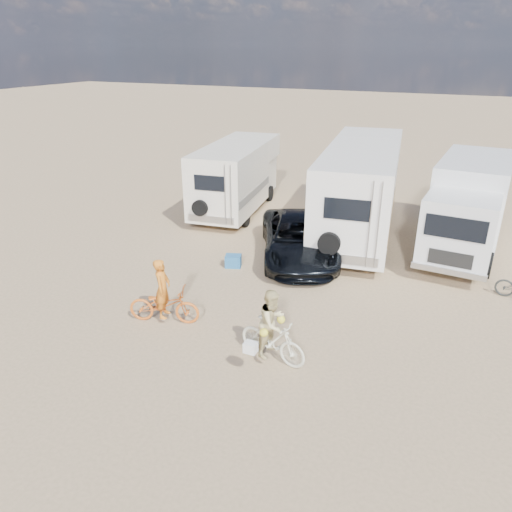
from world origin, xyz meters
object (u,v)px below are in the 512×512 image
at_px(rv_left, 236,178).
at_px(crate, 308,260).
at_px(rider_man, 163,294).
at_px(rider_woman, 273,329).
at_px(box_truck, 467,208).
at_px(dark_suv, 298,238).
at_px(bike_woman, 272,340).
at_px(cooler, 233,261).
at_px(rv_main, 360,191).
at_px(bike_man, 164,305).

xyz_separation_m(rv_left, crate, (4.82, -4.26, -1.28)).
bearing_deg(rider_man, rider_woman, -113.53).
bearing_deg(rv_left, box_truck, -12.33).
relative_size(dark_suv, rider_man, 3.17).
height_order(box_truck, crate, box_truck).
xyz_separation_m(dark_suv, rider_man, (-1.80, -5.51, 0.10)).
distance_m(rider_man, rider_woman, 3.30).
height_order(bike_woman, cooler, bike_woman).
xyz_separation_m(rv_main, rv_left, (-5.57, 0.58, -0.24)).
bearing_deg(rider_woman, bike_man, 94.97).
distance_m(box_truck, dark_suv, 6.04).
height_order(cooler, crate, cooler).
distance_m(cooler, crate, 2.54).
bearing_deg(box_truck, bike_man, -125.23).
bearing_deg(crate, rv_main, 78.34).
xyz_separation_m(dark_suv, cooler, (-1.71, -1.63, -0.51)).
bearing_deg(rv_left, cooler, -72.44).
distance_m(rider_man, cooler, 3.93).
bearing_deg(cooler, crate, 9.38).
height_order(rv_main, crate, rv_main).
height_order(box_truck, bike_woman, box_truck).
height_order(rv_main, box_truck, rv_main).
xyz_separation_m(bike_woman, crate, (-0.94, 5.45, -0.35)).
height_order(rv_left, box_truck, box_truck).
bearing_deg(rv_main, cooler, -129.23).
relative_size(box_truck, dark_suv, 1.29).
height_order(rider_woman, cooler, rider_woman).
relative_size(box_truck, bike_woman, 3.78).
bearing_deg(rider_man, rv_left, -1.81).
xyz_separation_m(bike_man, rider_woman, (3.28, -0.39, 0.32)).
relative_size(box_truck, crate, 14.54).
bearing_deg(rv_main, rider_man, -116.98).
distance_m(bike_man, rider_woman, 3.32).
bearing_deg(rider_woman, dark_suv, 25.92).
distance_m(dark_suv, cooler, 2.41).
bearing_deg(cooler, dark_suv, 25.31).
relative_size(cooler, crate, 1.12).
height_order(bike_woman, crate, bike_woman).
relative_size(rv_left, crate, 13.47).
bearing_deg(crate, rider_man, -114.79).
distance_m(rv_main, bike_man, 9.34).
bearing_deg(bike_woman, rider_man, 94.97).
height_order(rv_left, bike_man, rv_left).
distance_m(box_truck, cooler, 8.40).
xyz_separation_m(rv_left, cooler, (2.57, -5.44, -1.26)).
distance_m(box_truck, bike_woman, 9.72).
height_order(rv_main, rider_man, rv_main).
distance_m(bike_woman, crate, 5.54).
relative_size(rv_main, box_truck, 1.28).
xyz_separation_m(rv_left, rider_man, (2.48, -9.32, -0.65)).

